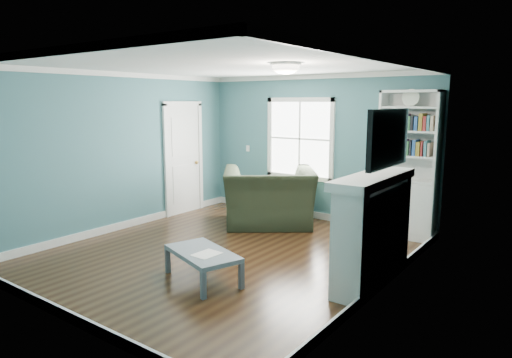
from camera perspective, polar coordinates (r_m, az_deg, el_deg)
The scene contains 13 objects.
floor at distance 6.57m, azimuth -3.70°, elevation -9.24°, with size 5.00×5.00×0.00m, color black.
room_walls at distance 6.24m, azimuth -3.86°, elevation 4.62°, with size 5.00×5.00×5.00m.
trim at distance 6.28m, azimuth -3.83°, elevation 1.49°, with size 4.50×5.00×2.60m.
window at distance 8.45m, azimuth 5.50°, elevation 5.02°, with size 1.40×0.06×1.50m.
bookshelf at distance 7.50m, azimuth 18.40°, elevation -0.07°, with size 0.90×0.35×2.31m.
fireplace at distance 5.52m, azimuth 14.52°, elevation -6.32°, with size 0.44×1.58×1.30m.
tv at distance 5.29m, azimuth 16.23°, elevation 4.91°, with size 0.06×1.10×0.65m, color black.
door at distance 8.82m, azimuth -9.04°, elevation 2.68°, with size 0.12×0.98×2.17m.
ceiling_fixture at distance 5.78m, azimuth 3.74°, elevation 13.82°, with size 0.38×0.38×0.15m.
light_switch at distance 9.14m, azimuth -1.01°, elevation 3.84°, with size 0.08×0.01×0.12m, color white.
recliner at distance 7.86m, azimuth 1.63°, elevation -1.08°, with size 1.52×0.99×1.33m, color black.
coffee_table at distance 5.56m, azimuth -6.69°, elevation -9.42°, with size 1.13×0.85×0.36m.
paper_sheet at distance 5.43m, azimuth -6.20°, elevation -9.31°, with size 0.25×0.32×0.00m, color white.
Camera 1 is at (4.00, -4.76, 2.13)m, focal length 32.00 mm.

